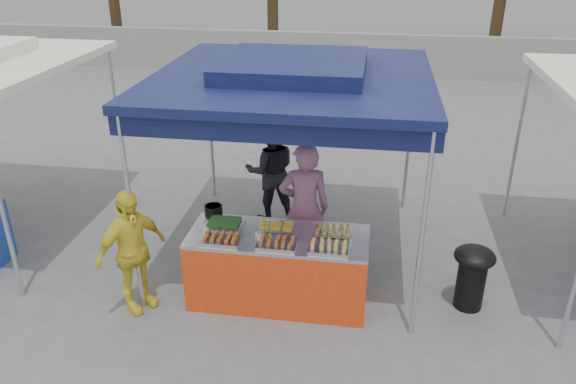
# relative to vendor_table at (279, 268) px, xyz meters

# --- Properties ---
(ground_plane) EXTENTS (80.00, 80.00, 0.00)m
(ground_plane) POSITION_rel_vendor_table_xyz_m (0.00, 0.10, -0.43)
(ground_plane) COLOR #5A5A5C
(back_wall) EXTENTS (40.00, 0.25, 1.20)m
(back_wall) POSITION_rel_vendor_table_xyz_m (0.00, 11.10, 0.17)
(back_wall) COLOR gray
(back_wall) RESTS_ON ground_plane
(main_canopy) EXTENTS (3.20, 3.20, 2.57)m
(main_canopy) POSITION_rel_vendor_table_xyz_m (0.00, 1.07, 1.94)
(main_canopy) COLOR #BCBCC3
(main_canopy) RESTS_ON ground_plane
(vendor_table) EXTENTS (2.00, 0.80, 0.85)m
(vendor_table) POSITION_rel_vendor_table_xyz_m (0.00, 0.00, 0.00)
(vendor_table) COLOR red
(vendor_table) RESTS_ON ground_plane
(food_tray_fl) EXTENTS (0.42, 0.30, 0.07)m
(food_tray_fl) POSITION_rel_vendor_table_xyz_m (-0.58, -0.24, 0.46)
(food_tray_fl) COLOR silver
(food_tray_fl) RESTS_ON vendor_table
(food_tray_fm) EXTENTS (0.42, 0.30, 0.07)m
(food_tray_fm) POSITION_rel_vendor_table_xyz_m (0.03, -0.24, 0.46)
(food_tray_fm) COLOR silver
(food_tray_fm) RESTS_ON vendor_table
(food_tray_fr) EXTENTS (0.42, 0.30, 0.07)m
(food_tray_fr) POSITION_rel_vendor_table_xyz_m (0.58, -0.24, 0.46)
(food_tray_fr) COLOR silver
(food_tray_fr) RESTS_ON vendor_table
(food_tray_bl) EXTENTS (0.42, 0.30, 0.07)m
(food_tray_bl) POSITION_rel_vendor_table_xyz_m (-0.64, 0.10, 0.46)
(food_tray_bl) COLOR silver
(food_tray_bl) RESTS_ON vendor_table
(food_tray_bm) EXTENTS (0.42, 0.30, 0.07)m
(food_tray_bm) POSITION_rel_vendor_table_xyz_m (-0.04, 0.10, 0.46)
(food_tray_bm) COLOR silver
(food_tray_bm) RESTS_ON vendor_table
(food_tray_br) EXTENTS (0.42, 0.30, 0.07)m
(food_tray_br) POSITION_rel_vendor_table_xyz_m (0.60, 0.09, 0.46)
(food_tray_br) COLOR silver
(food_tray_br) RESTS_ON vendor_table
(cooking_pot) EXTENTS (0.21, 0.21, 0.12)m
(cooking_pot) POSITION_rel_vendor_table_xyz_m (-0.84, 0.36, 0.49)
(cooking_pot) COLOR black
(cooking_pot) RESTS_ON vendor_table
(skewer_cup) EXTENTS (0.08, 0.08, 0.10)m
(skewer_cup) POSITION_rel_vendor_table_xyz_m (-0.16, -0.15, 0.47)
(skewer_cup) COLOR #BCBCC3
(skewer_cup) RESTS_ON vendor_table
(wok_burner) EXTENTS (0.46, 0.46, 0.77)m
(wok_burner) POSITION_rel_vendor_table_xyz_m (2.16, 0.20, 0.03)
(wok_burner) COLOR black
(wok_burner) RESTS_ON ground_plane
(crate_left) EXTENTS (0.56, 0.39, 0.33)m
(crate_left) POSITION_rel_vendor_table_xyz_m (-0.40, 0.61, -0.26)
(crate_left) COLOR #142DA3
(crate_left) RESTS_ON ground_plane
(crate_right) EXTENTS (0.51, 0.35, 0.30)m
(crate_right) POSITION_rel_vendor_table_xyz_m (0.23, 0.67, -0.27)
(crate_right) COLOR #142DA3
(crate_right) RESTS_ON ground_plane
(crate_stacked) EXTENTS (0.49, 0.34, 0.29)m
(crate_stacked) POSITION_rel_vendor_table_xyz_m (0.23, 0.67, 0.03)
(crate_stacked) COLOR #142DA3
(crate_stacked) RESTS_ON crate_right
(vendor_woman) EXTENTS (0.68, 0.51, 1.69)m
(vendor_woman) POSITION_rel_vendor_table_xyz_m (0.20, 0.69, 0.42)
(vendor_woman) COLOR #89577B
(vendor_woman) RESTS_ON ground_plane
(helper_man) EXTENTS (0.87, 0.76, 1.53)m
(helper_man) POSITION_rel_vendor_table_xyz_m (-0.45, 1.96, 0.34)
(helper_man) COLOR black
(helper_man) RESTS_ON ground_plane
(customer_person) EXTENTS (0.77, 0.91, 1.46)m
(customer_person) POSITION_rel_vendor_table_xyz_m (-1.56, -0.40, 0.30)
(customer_person) COLOR yellow
(customer_person) RESTS_ON ground_plane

